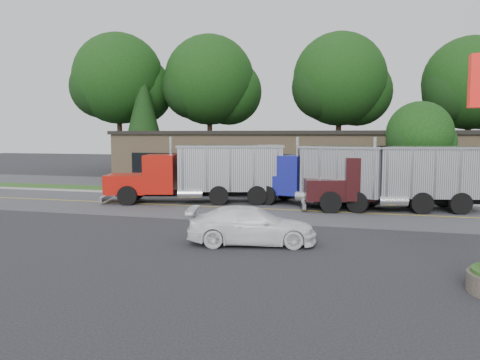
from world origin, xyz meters
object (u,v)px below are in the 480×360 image
object	(u,v)px
dump_truck_blue	(327,175)
rally_car	(252,225)
dump_truck_red	(206,172)
dump_truck_maroon	(402,176)

from	to	relation	value
dump_truck_blue	rally_car	bearing A→B (deg)	94.97
dump_truck_red	dump_truck_blue	xyz separation A→B (m)	(7.00, 0.16, -0.01)
dump_truck_blue	dump_truck_maroon	size ratio (longest dim) A/B	0.83
dump_truck_red	dump_truck_blue	distance (m)	7.00
rally_car	dump_truck_blue	bearing A→B (deg)	-23.62
dump_truck_maroon	dump_truck_red	bearing A→B (deg)	-11.94
dump_truck_red	rally_car	xyz separation A→B (m)	(5.11, -9.46, -1.13)
dump_truck_blue	dump_truck_maroon	bearing A→B (deg)	-166.29
dump_truck_red	dump_truck_blue	world-z (taller)	same
dump_truck_blue	dump_truck_maroon	distance (m)	3.90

